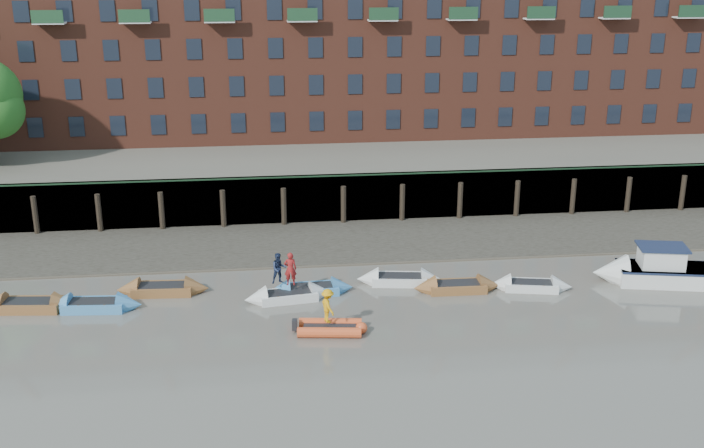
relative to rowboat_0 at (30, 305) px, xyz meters
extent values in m
plane|color=#646057|center=(15.49, -9.60, -0.26)|extent=(220.00, 220.00, 0.00)
cube|color=#3D382F|center=(15.49, 8.40, -0.26)|extent=(110.00, 8.00, 0.50)
cube|color=#4C4336|center=(15.49, 5.00, -0.26)|extent=(110.00, 1.60, 0.10)
cube|color=#2D2A26|center=(15.49, 12.80, 1.34)|extent=(110.00, 0.80, 3.20)
cylinder|color=black|center=(-2.51, 12.15, 1.04)|extent=(0.36, 0.36, 2.60)
cylinder|color=black|center=(1.49, 12.15, 1.04)|extent=(0.36, 0.36, 2.60)
cylinder|color=black|center=(5.49, 12.15, 1.04)|extent=(0.36, 0.36, 2.60)
cylinder|color=black|center=(9.49, 12.15, 1.04)|extent=(0.36, 0.36, 2.60)
cylinder|color=black|center=(13.49, 12.15, 1.04)|extent=(0.36, 0.36, 2.60)
cylinder|color=black|center=(17.49, 12.15, 1.04)|extent=(0.36, 0.36, 2.60)
cylinder|color=black|center=(21.49, 12.15, 1.04)|extent=(0.36, 0.36, 2.60)
cylinder|color=black|center=(25.49, 12.15, 1.04)|extent=(0.36, 0.36, 2.60)
cylinder|color=black|center=(29.49, 12.15, 1.04)|extent=(0.36, 0.36, 2.60)
cylinder|color=black|center=(33.49, 12.15, 1.04)|extent=(0.36, 0.36, 2.60)
cylinder|color=black|center=(37.49, 12.15, 1.04)|extent=(0.36, 0.36, 2.60)
cylinder|color=black|center=(41.49, 12.15, 1.04)|extent=(0.36, 0.36, 2.60)
cube|color=#264C2D|center=(15.49, 12.50, 2.99)|extent=(110.00, 0.06, 0.10)
cube|color=#5E594D|center=(15.49, 26.40, 1.34)|extent=(110.00, 28.00, 3.20)
cube|color=brown|center=(15.49, 27.40, 8.94)|extent=(80.00, 10.00, 12.00)
cube|color=black|center=(-4.51, 22.38, 4.74)|extent=(1.10, 0.12, 1.50)
cube|color=black|center=(-1.51, 22.38, 4.74)|extent=(1.10, 0.12, 1.50)
cube|color=black|center=(1.49, 22.38, 4.74)|extent=(1.10, 0.12, 1.50)
cube|color=black|center=(4.49, 22.38, 4.74)|extent=(1.10, 0.12, 1.50)
cube|color=black|center=(7.49, 22.38, 4.74)|extent=(1.10, 0.12, 1.50)
cube|color=black|center=(10.49, 22.38, 4.74)|extent=(1.10, 0.12, 1.50)
cube|color=black|center=(13.49, 22.38, 4.74)|extent=(1.10, 0.12, 1.50)
cube|color=black|center=(16.49, 22.38, 4.74)|extent=(1.10, 0.12, 1.50)
cube|color=black|center=(19.49, 22.38, 4.74)|extent=(1.10, 0.12, 1.50)
cube|color=black|center=(22.49, 22.38, 4.74)|extent=(1.10, 0.12, 1.50)
cube|color=black|center=(25.49, 22.38, 4.74)|extent=(1.10, 0.12, 1.50)
cube|color=black|center=(28.49, 22.38, 4.74)|extent=(1.10, 0.12, 1.50)
cube|color=black|center=(31.49, 22.38, 4.74)|extent=(1.10, 0.12, 1.50)
cube|color=black|center=(34.49, 22.38, 4.74)|extent=(1.10, 0.12, 1.50)
cube|color=black|center=(37.49, 22.38, 4.74)|extent=(1.10, 0.12, 1.50)
cube|color=black|center=(40.49, 22.38, 4.74)|extent=(1.10, 0.12, 1.50)
cube|color=black|center=(43.49, 22.38, 4.74)|extent=(1.10, 0.12, 1.50)
cube|color=black|center=(46.49, 22.38, 4.74)|extent=(1.10, 0.12, 1.50)
cube|color=black|center=(-4.51, 22.38, 7.54)|extent=(1.10, 0.12, 1.50)
cube|color=black|center=(-1.51, 22.38, 7.54)|extent=(1.10, 0.12, 1.50)
cube|color=black|center=(1.49, 22.38, 7.54)|extent=(1.10, 0.12, 1.50)
cube|color=black|center=(4.49, 22.38, 7.54)|extent=(1.10, 0.12, 1.50)
cube|color=black|center=(7.49, 22.38, 7.54)|extent=(1.10, 0.12, 1.50)
cube|color=black|center=(10.49, 22.38, 7.54)|extent=(1.10, 0.12, 1.50)
cube|color=black|center=(13.49, 22.38, 7.54)|extent=(1.10, 0.12, 1.50)
cube|color=black|center=(16.49, 22.38, 7.54)|extent=(1.10, 0.12, 1.50)
cube|color=black|center=(19.49, 22.38, 7.54)|extent=(1.10, 0.12, 1.50)
cube|color=black|center=(22.49, 22.38, 7.54)|extent=(1.10, 0.12, 1.50)
cube|color=black|center=(25.49, 22.38, 7.54)|extent=(1.10, 0.12, 1.50)
cube|color=black|center=(28.49, 22.38, 7.54)|extent=(1.10, 0.12, 1.50)
cube|color=black|center=(31.49, 22.38, 7.54)|extent=(1.10, 0.12, 1.50)
cube|color=black|center=(34.49, 22.38, 7.54)|extent=(1.10, 0.12, 1.50)
cube|color=black|center=(37.49, 22.38, 7.54)|extent=(1.10, 0.12, 1.50)
cube|color=black|center=(40.49, 22.38, 7.54)|extent=(1.10, 0.12, 1.50)
cube|color=black|center=(43.49, 22.38, 7.54)|extent=(1.10, 0.12, 1.50)
cube|color=black|center=(46.49, 22.38, 7.54)|extent=(1.10, 0.12, 1.50)
cube|color=black|center=(-4.51, 22.38, 10.34)|extent=(1.10, 0.12, 1.50)
cube|color=black|center=(-1.51, 22.38, 10.34)|extent=(1.10, 0.12, 1.50)
cube|color=black|center=(1.49, 22.38, 10.34)|extent=(1.10, 0.12, 1.50)
cube|color=black|center=(4.49, 22.38, 10.34)|extent=(1.10, 0.12, 1.50)
cube|color=black|center=(7.49, 22.38, 10.34)|extent=(1.10, 0.12, 1.50)
cube|color=black|center=(10.49, 22.38, 10.34)|extent=(1.10, 0.12, 1.50)
cube|color=black|center=(13.49, 22.38, 10.34)|extent=(1.10, 0.12, 1.50)
cube|color=black|center=(16.49, 22.38, 10.34)|extent=(1.10, 0.12, 1.50)
cube|color=black|center=(19.49, 22.38, 10.34)|extent=(1.10, 0.12, 1.50)
cube|color=black|center=(22.49, 22.38, 10.34)|extent=(1.10, 0.12, 1.50)
cube|color=black|center=(25.49, 22.38, 10.34)|extent=(1.10, 0.12, 1.50)
cube|color=black|center=(28.49, 22.38, 10.34)|extent=(1.10, 0.12, 1.50)
cube|color=black|center=(31.49, 22.38, 10.34)|extent=(1.10, 0.12, 1.50)
cube|color=black|center=(34.49, 22.38, 10.34)|extent=(1.10, 0.12, 1.50)
cube|color=black|center=(37.49, 22.38, 10.34)|extent=(1.10, 0.12, 1.50)
cube|color=black|center=(40.49, 22.38, 10.34)|extent=(1.10, 0.12, 1.50)
cube|color=black|center=(43.49, 22.38, 10.34)|extent=(1.10, 0.12, 1.50)
cube|color=black|center=(46.49, 22.38, 10.34)|extent=(1.10, 0.12, 1.50)
cube|color=black|center=(-4.51, 22.38, 13.14)|extent=(1.10, 0.12, 1.50)
cube|color=black|center=(-1.51, 22.38, 13.14)|extent=(1.10, 0.12, 1.50)
cube|color=black|center=(1.49, 22.38, 13.14)|extent=(1.10, 0.12, 1.50)
cube|color=black|center=(4.49, 22.38, 13.14)|extent=(1.10, 0.12, 1.50)
cube|color=black|center=(7.49, 22.38, 13.14)|extent=(1.10, 0.12, 1.50)
cube|color=black|center=(10.49, 22.38, 13.14)|extent=(1.10, 0.12, 1.50)
cube|color=black|center=(13.49, 22.38, 13.14)|extent=(1.10, 0.12, 1.50)
cube|color=black|center=(16.49, 22.38, 13.14)|extent=(1.10, 0.12, 1.50)
cube|color=black|center=(19.49, 22.38, 13.14)|extent=(1.10, 0.12, 1.50)
cube|color=black|center=(22.49, 22.38, 13.14)|extent=(1.10, 0.12, 1.50)
cube|color=black|center=(25.49, 22.38, 13.14)|extent=(1.10, 0.12, 1.50)
cube|color=black|center=(28.49, 22.38, 13.14)|extent=(1.10, 0.12, 1.50)
cube|color=black|center=(31.49, 22.38, 13.14)|extent=(1.10, 0.12, 1.50)
cube|color=black|center=(34.49, 22.38, 13.14)|extent=(1.10, 0.12, 1.50)
cube|color=black|center=(37.49, 22.38, 13.14)|extent=(1.10, 0.12, 1.50)
cube|color=black|center=(40.49, 22.38, 13.14)|extent=(1.10, 0.12, 1.50)
cube|color=black|center=(43.49, 22.38, 13.14)|extent=(1.10, 0.12, 1.50)
cube|color=black|center=(46.49, 22.38, 13.14)|extent=(1.10, 0.12, 1.50)
cube|color=brown|center=(0.00, 0.00, -0.01)|extent=(3.34, 1.76, 0.50)
cone|color=brown|center=(1.86, -0.19, -0.01)|extent=(1.39, 1.57, 1.45)
cube|color=black|center=(0.00, 0.00, 0.23)|extent=(2.77, 1.35, 0.06)
cube|color=#4084BA|center=(3.29, -0.36, -0.01)|extent=(3.21, 1.64, 0.49)
cone|color=#4084BA|center=(5.10, -0.51, -0.01)|extent=(1.31, 1.49, 1.40)
cone|color=#4084BA|center=(1.48, -0.22, -0.01)|extent=(1.31, 1.49, 1.40)
cube|color=black|center=(3.29, -0.36, 0.21)|extent=(2.66, 1.25, 0.06)
cube|color=brown|center=(6.56, 1.37, -0.01)|extent=(3.24, 1.60, 0.49)
cone|color=brown|center=(8.41, 1.27, -0.01)|extent=(1.31, 1.49, 1.43)
cone|color=brown|center=(4.72, 1.48, -0.01)|extent=(1.31, 1.49, 1.43)
cube|color=black|center=(6.56, 1.37, 0.22)|extent=(2.69, 1.22, 0.06)
cube|color=silver|center=(13.24, -0.29, -0.02)|extent=(3.15, 1.75, 0.47)
cone|color=silver|center=(14.96, -0.04, -0.02)|extent=(1.34, 1.50, 1.35)
cone|color=silver|center=(11.51, -0.53, -0.02)|extent=(1.34, 1.50, 1.35)
cube|color=black|center=(13.24, -0.29, 0.19)|extent=(2.61, 1.35, 0.06)
cube|color=#4084BA|center=(14.48, 0.45, -0.03)|extent=(2.99, 1.45, 0.46)
cone|color=#4084BA|center=(16.19, 0.52, -0.03)|extent=(1.20, 1.37, 1.32)
cone|color=#4084BA|center=(12.77, 0.38, -0.03)|extent=(1.20, 1.37, 1.32)
cube|color=black|center=(14.48, 0.45, 0.18)|extent=(2.49, 1.10, 0.06)
cube|color=silver|center=(19.46, 1.27, -0.02)|extent=(3.21, 1.81, 0.47)
cone|color=silver|center=(21.21, 1.01, -0.02)|extent=(1.37, 1.53, 1.37)
cone|color=silver|center=(17.70, 1.53, -0.02)|extent=(1.37, 1.53, 1.37)
cube|color=black|center=(19.46, 1.27, 0.20)|extent=(2.66, 1.39, 0.06)
cube|color=brown|center=(22.36, -0.12, -0.02)|extent=(3.08, 1.44, 0.48)
cone|color=brown|center=(24.14, -0.15, -0.02)|extent=(1.21, 1.40, 1.38)
cone|color=brown|center=(20.58, -0.08, -0.02)|extent=(1.21, 1.40, 1.38)
cube|color=black|center=(22.36, -0.12, 0.20)|extent=(2.56, 1.08, 0.06)
cube|color=silver|center=(26.40, -0.39, -0.03)|extent=(3.04, 1.83, 0.44)
cone|color=silver|center=(28.02, -0.73, -0.03)|extent=(1.34, 1.48, 1.28)
cone|color=silver|center=(24.78, -0.05, -0.03)|extent=(1.34, 1.48, 1.28)
cube|color=black|center=(26.40, -0.39, 0.17)|extent=(2.51, 1.42, 0.06)
cylinder|color=#DF5024|center=(15.13, -3.89, 0.00)|extent=(3.09, 0.91, 0.50)
cylinder|color=#DF5024|center=(14.98, -4.94, 0.00)|extent=(3.09, 0.91, 0.50)
sphere|color=#DF5024|center=(16.57, -4.62, 0.00)|extent=(0.58, 0.58, 0.58)
cube|color=black|center=(15.06, -4.42, 0.00)|extent=(2.64, 1.21, 0.17)
cube|color=silver|center=(34.17, -0.39, 0.23)|extent=(5.68, 3.24, 0.98)
cone|color=silver|center=(31.11, 0.27, 0.23)|extent=(2.24, 2.51, 2.17)
cube|color=#19233F|center=(34.17, -0.39, 0.66)|extent=(5.69, 3.28, 0.12)
cube|color=silver|center=(33.75, -0.30, 1.26)|extent=(2.57, 2.07, 1.09)
cube|color=#19233F|center=(33.75, -0.30, 1.86)|extent=(2.94, 2.35, 0.11)
imported|color=maroon|center=(13.37, -0.38, 1.55)|extent=(0.68, 0.46, 1.79)
imported|color=#19233F|center=(12.79, -0.10, 1.48)|extent=(0.92, 0.78, 1.66)
imported|color=orange|center=(14.97, -4.35, 1.13)|extent=(0.94, 1.23, 1.68)
camera|label=1|loc=(11.94, -40.33, 17.27)|focal=42.00mm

